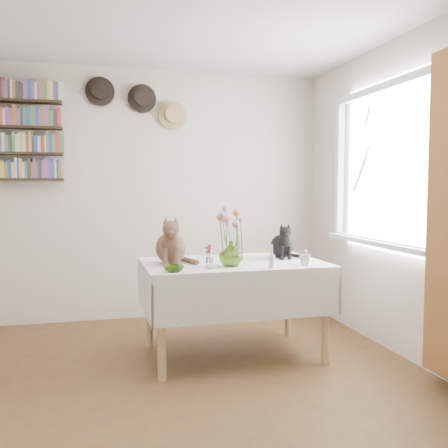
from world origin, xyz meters
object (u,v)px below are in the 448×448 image
object	(u,v)px
tabby_cat	(170,239)
flower_vase	(231,253)
bookshelf_unit	(6,131)
black_cat	(282,240)
dining_table	(233,285)

from	to	relation	value
tabby_cat	flower_vase	size ratio (longest dim) A/B	1.96
bookshelf_unit	black_cat	bearing A→B (deg)	-26.56
tabby_cat	bookshelf_unit	distance (m)	2.03
dining_table	black_cat	size ratio (longest dim) A/B	4.81
black_cat	bookshelf_unit	bearing A→B (deg)	158.40
tabby_cat	bookshelf_unit	xyz separation A→B (m)	(-1.34, 1.23, 0.91)
dining_table	bookshelf_unit	world-z (taller)	bookshelf_unit
flower_vase	dining_table	bearing A→B (deg)	70.29
dining_table	tabby_cat	size ratio (longest dim) A/B	3.80
black_cat	tabby_cat	bearing A→B (deg)	-169.49
bookshelf_unit	dining_table	bearing A→B (deg)	-34.70
tabby_cat	flower_vase	bearing A→B (deg)	-23.22
dining_table	bookshelf_unit	xyz separation A→B (m)	(-1.82, 1.26, 1.28)
bookshelf_unit	flower_vase	bearing A→B (deg)	-39.98
dining_table	flower_vase	bearing A→B (deg)	-109.71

